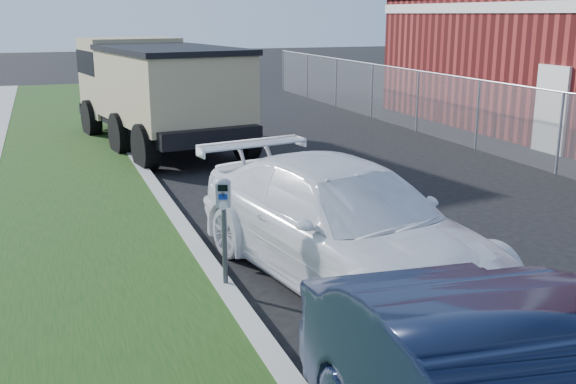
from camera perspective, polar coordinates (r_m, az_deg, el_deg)
name	(u,v)px	position (r m, az deg, el deg)	size (l,w,h in m)	color
ground	(408,271)	(9.49, 10.13, -6.57)	(120.00, 120.00, 0.00)	black
chainlink_fence	(479,101)	(18.13, 15.83, 7.43)	(0.06, 30.06, 30.00)	slate
parking_meter	(224,208)	(8.27, -5.46, -1.39)	(0.22, 0.18, 1.37)	#3F4247
white_wagon	(343,222)	(8.90, 4.69, -2.57)	(2.16, 5.31, 1.54)	white
dump_truck	(155,87)	(18.28, -11.16, 8.70)	(3.79, 7.40, 2.77)	black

